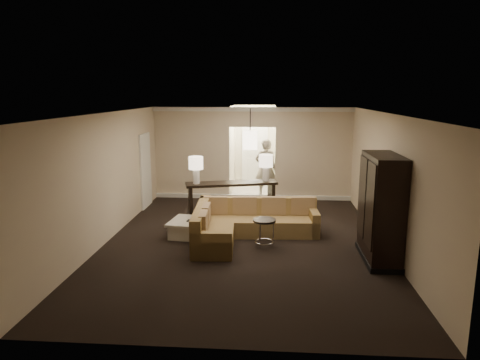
# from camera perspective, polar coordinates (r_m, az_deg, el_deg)

# --- Properties ---
(ground) EXTENTS (8.00, 8.00, 0.00)m
(ground) POSITION_cam_1_polar(r_m,az_deg,el_deg) (9.47, 0.49, -8.29)
(ground) COLOR black
(ground) RESTS_ON ground
(wall_back) EXTENTS (6.00, 0.04, 2.80)m
(wall_back) POSITION_cam_1_polar(r_m,az_deg,el_deg) (13.03, 1.64, 3.55)
(wall_back) COLOR beige
(wall_back) RESTS_ON ground
(wall_front) EXTENTS (6.00, 0.04, 2.80)m
(wall_front) POSITION_cam_1_polar(r_m,az_deg,el_deg) (5.25, -2.33, -8.70)
(wall_front) COLOR beige
(wall_front) RESTS_ON ground
(wall_left) EXTENTS (0.04, 8.00, 2.80)m
(wall_left) POSITION_cam_1_polar(r_m,az_deg,el_deg) (9.75, -17.37, 0.29)
(wall_left) COLOR beige
(wall_left) RESTS_ON ground
(wall_right) EXTENTS (0.04, 8.00, 2.80)m
(wall_right) POSITION_cam_1_polar(r_m,az_deg,el_deg) (9.40, 19.09, -0.23)
(wall_right) COLOR beige
(wall_right) RESTS_ON ground
(ceiling) EXTENTS (6.00, 8.00, 0.02)m
(ceiling) POSITION_cam_1_polar(r_m,az_deg,el_deg) (8.92, 0.52, 8.88)
(ceiling) COLOR white
(ceiling) RESTS_ON wall_back
(crown_molding) EXTENTS (6.00, 0.10, 0.12)m
(crown_molding) POSITION_cam_1_polar(r_m,az_deg,el_deg) (12.86, 1.66, 9.39)
(crown_molding) COLOR silver
(crown_molding) RESTS_ON wall_back
(baseboard) EXTENTS (6.00, 0.10, 0.12)m
(baseboard) POSITION_cam_1_polar(r_m,az_deg,el_deg) (13.24, 1.59, -2.24)
(baseboard) COLOR silver
(baseboard) RESTS_ON ground
(side_door) EXTENTS (0.05, 0.90, 2.10)m
(side_door) POSITION_cam_1_polar(r_m,az_deg,el_deg) (12.41, -12.47, 1.23)
(side_door) COLOR white
(side_door) RESTS_ON ground
(foyer) EXTENTS (1.44, 2.02, 2.80)m
(foyer) POSITION_cam_1_polar(r_m,az_deg,el_deg) (14.37, 1.88, 3.90)
(foyer) COLOR silver
(foyer) RESTS_ON ground
(sectional_sofa) EXTENTS (2.78, 2.24, 0.82)m
(sectional_sofa) POSITION_cam_1_polar(r_m,az_deg,el_deg) (9.64, 0.54, -5.88)
(sectional_sofa) COLOR brown
(sectional_sofa) RESTS_ON ground
(coffee_table) EXTENTS (1.03, 1.03, 0.38)m
(coffee_table) POSITION_cam_1_polar(r_m,az_deg,el_deg) (9.88, -6.54, -6.36)
(coffee_table) COLOR silver
(coffee_table) RESTS_ON ground
(console_table) EXTENTS (2.44, 1.14, 0.92)m
(console_table) POSITION_cam_1_polar(r_m,az_deg,el_deg) (11.26, -1.14, -2.15)
(console_table) COLOR black
(console_table) RESTS_ON ground
(armoire) EXTENTS (0.62, 1.45, 2.08)m
(armoire) POSITION_cam_1_polar(r_m,az_deg,el_deg) (8.66, 18.25, -3.89)
(armoire) COLOR black
(armoire) RESTS_ON ground
(drink_table) EXTENTS (0.49, 0.49, 0.61)m
(drink_table) POSITION_cam_1_polar(r_m,az_deg,el_deg) (9.08, 3.27, -6.29)
(drink_table) COLOR black
(drink_table) RESTS_ON ground
(table_lamp_left) EXTENTS (0.37, 0.37, 0.70)m
(table_lamp_left) POSITION_cam_1_polar(r_m,az_deg,el_deg) (10.98, -5.90, 1.92)
(table_lamp_left) COLOR white
(table_lamp_left) RESTS_ON console_table
(table_lamp_right) EXTENTS (0.37, 0.37, 0.70)m
(table_lamp_right) POSITION_cam_1_polar(r_m,az_deg,el_deg) (11.28, 3.46, 2.22)
(table_lamp_right) COLOR white
(table_lamp_right) RESTS_ON console_table
(pendant_light) EXTENTS (0.38, 0.38, 1.09)m
(pendant_light) POSITION_cam_1_polar(r_m,az_deg,el_deg) (11.67, 1.37, 5.35)
(pendant_light) COLOR black
(pendant_light) RESTS_ON ceiling
(person) EXTENTS (0.73, 0.49, 2.01)m
(person) POSITION_cam_1_polar(r_m,az_deg,el_deg) (13.38, 3.43, 2.03)
(person) COLOR beige
(person) RESTS_ON ground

